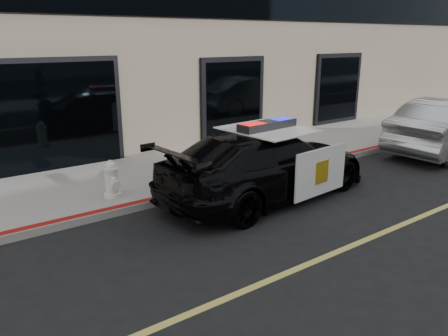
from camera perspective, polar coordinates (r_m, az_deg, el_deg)
ground at (r=6.50m, az=6.64°, el=-14.13°), size 120.00×120.00×0.00m
sidewalk_n at (r=10.58m, az=-12.89°, el=-1.59°), size 60.00×3.50×0.15m
police_car at (r=9.32m, az=5.57°, el=0.58°), size 2.91×5.42×1.66m
fire_hydrant at (r=9.23m, az=-14.47°, el=-1.53°), size 0.36×0.49×0.78m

